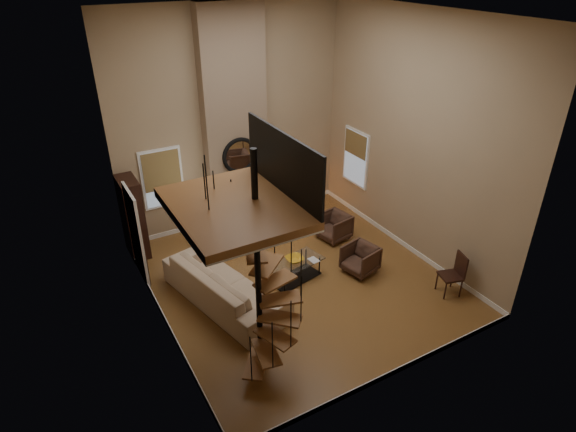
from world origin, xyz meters
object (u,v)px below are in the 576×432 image
armchair_far (362,258)px  coffee_table (296,268)px  accent_lamp (295,203)px  sofa (223,285)px  hutch (133,218)px  side_chair (455,272)px  floor_lamp (194,195)px  armchair_near (336,226)px

armchair_far → coffee_table: 1.53m
accent_lamp → armchair_far: bearing=-92.8°
sofa → accent_lamp: size_ratio=5.89×
armchair_far → accent_lamp: size_ratio=1.39×
accent_lamp → hutch: bearing=179.6°
sofa → side_chair: size_ratio=3.16×
side_chair → coffee_table: bearing=142.2°
hutch → coffee_table: (2.77, -2.83, -0.67)m
coffee_table → accent_lamp: accent_lamp is taller
sofa → floor_lamp: size_ratio=1.75×
armchair_far → side_chair: 2.00m
armchair_far → side_chair: (1.20, -1.59, 0.17)m
coffee_table → accent_lamp: (1.62, 2.80, -0.03)m
accent_lamp → armchair_near: bearing=-85.2°
accent_lamp → side_chair: (1.04, -4.86, 0.28)m
sofa → coffee_table: (1.68, -0.08, -0.11)m
sofa → accent_lamp: 4.28m
armchair_near → armchair_far: (-0.31, -1.50, 0.00)m
floor_lamp → accent_lamp: 3.26m
sofa → side_chair: side_chair is taller
armchair_near → accent_lamp: armchair_near is taller
side_chair → sofa: bearing=153.8°
armchair_near → side_chair: size_ratio=0.78×
coffee_table → armchair_near: bearing=30.2°
hutch → floor_lamp: bearing=-20.0°
hutch → armchair_near: hutch is taller
armchair_near → coffee_table: (-1.77, -1.03, -0.07)m
hutch → armchair_near: size_ratio=2.70×
accent_lamp → coffee_table: bearing=-120.0°
floor_lamp → armchair_near: bearing=-22.4°
armchair_near → sofa: bearing=-84.7°
hutch → sofa: size_ratio=0.67×
armchair_near → accent_lamp: bearing=174.6°
armchair_near → floor_lamp: floor_lamp is taller
hutch → floor_lamp: hutch is taller
armchair_near → floor_lamp: (-3.16, 1.30, 1.06)m
hutch → sofa: (1.09, -2.75, -0.55)m
sofa → coffee_table: 1.68m
sofa → accent_lamp: bearing=-64.0°
armchair_far → coffee_table: (-1.46, 0.47, -0.07)m
armchair_far → floor_lamp: floor_lamp is taller
coffee_table → armchair_far: bearing=-17.8°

